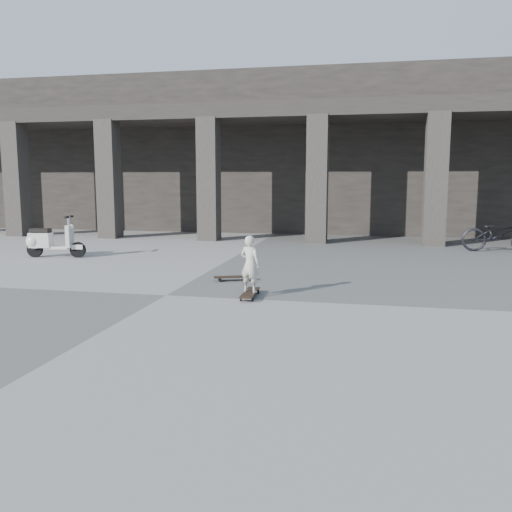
% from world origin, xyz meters
% --- Properties ---
extents(ground, '(90.00, 90.00, 0.00)m').
position_xyz_m(ground, '(0.00, 0.00, 0.00)').
color(ground, '#535350').
rests_on(ground, ground).
extents(colonnade, '(28.00, 8.82, 6.00)m').
position_xyz_m(colonnade, '(-0.00, 13.77, 3.03)').
color(colonnade, black).
rests_on(colonnade, ground).
extents(longboard, '(0.26, 0.93, 0.09)m').
position_xyz_m(longboard, '(1.47, 0.16, 0.07)').
color(longboard, black).
rests_on(longboard, ground).
extents(skateboard_spare, '(0.79, 0.46, 0.09)m').
position_xyz_m(skateboard_spare, '(0.81, 1.58, 0.07)').
color(skateboard_spare, black).
rests_on(skateboard_spare, ground).
extents(child, '(0.41, 0.33, 0.98)m').
position_xyz_m(child, '(1.47, 0.16, 0.58)').
color(child, '#B8B7A6').
rests_on(child, longboard).
extents(scooter, '(1.55, 0.61, 1.08)m').
position_xyz_m(scooter, '(-4.78, 3.77, 0.43)').
color(scooter, black).
rests_on(scooter, ground).
extents(bicycle, '(2.00, 0.87, 1.02)m').
position_xyz_m(bicycle, '(6.98, 7.30, 0.51)').
color(bicycle, black).
rests_on(bicycle, ground).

